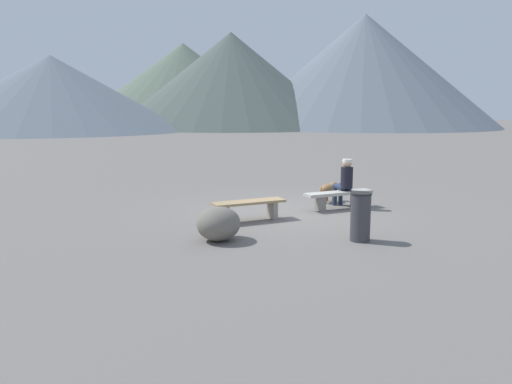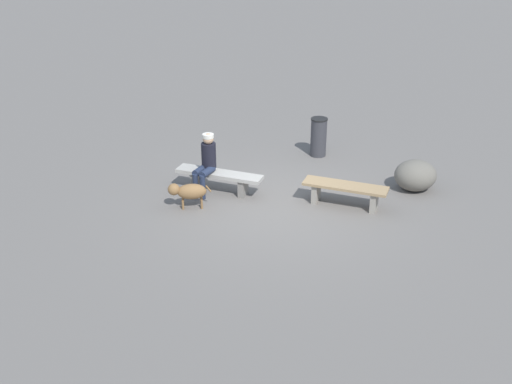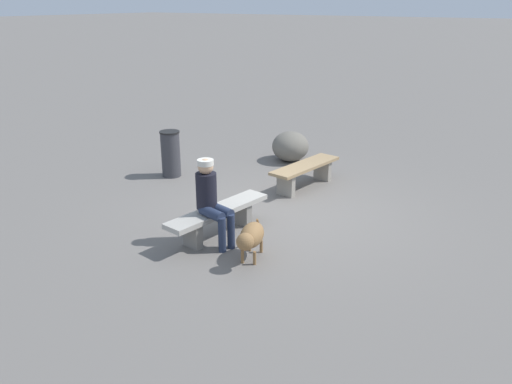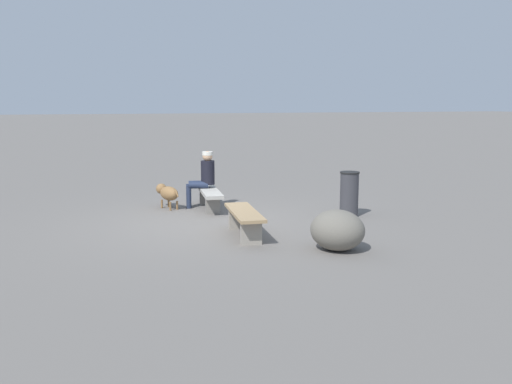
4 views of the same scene
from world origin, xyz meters
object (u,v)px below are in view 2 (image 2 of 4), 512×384
Objects in this scene: bench_right at (219,177)px; boulder at (415,175)px; bench_left at (345,191)px; trash_bin at (319,137)px; seated_person at (206,160)px; dog at (188,191)px.

boulder is (-3.94, -1.03, -0.00)m from bench_right.
bench_left is 1.85× the size of trash_bin.
trash_bin is (-1.95, -2.56, -0.25)m from seated_person.
seated_person is at bearing 7.55° from bench_left.
seated_person is 1.42× the size of boulder.
boulder is at bearing -152.48° from seated_person.
seated_person is at bearing 22.97° from bench_right.
trash_bin is at bearing -116.94° from bench_right.
dog reaches higher than bench_right.
bench_right is at bearing -133.44° from dog.
bench_left is at bearing 109.07° from trash_bin.
bench_left is 2.71m from trash_bin.
dog is (0.38, 0.84, 0.02)m from bench_right.
seated_person reaches higher than dog.
seated_person is at bearing -119.11° from dog.
boulder is at bearing -175.56° from dog.
seated_person is 1.53× the size of dog.
dog is 0.93× the size of boulder.
bench_left is 2.59m from bench_right.
bench_right is 0.47m from seated_person.
bench_left is 2.08× the size of dog.
bench_left is 0.91× the size of bench_right.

